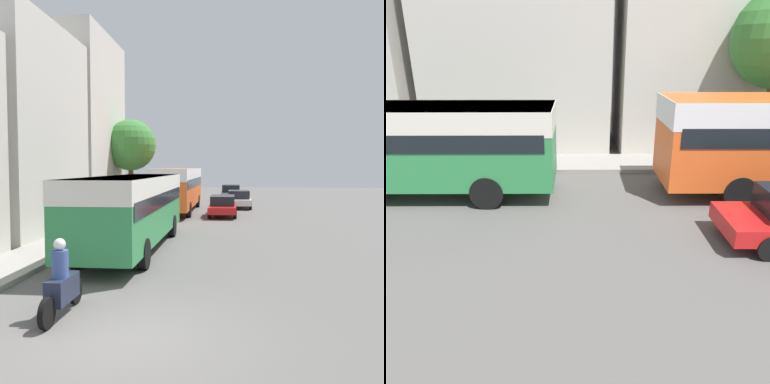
# 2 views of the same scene
# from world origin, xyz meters

# --- Properties ---
(building_midblock) EXTENTS (5.27, 8.05, 9.98)m
(building_midblock) POSITION_xyz_m (-8.83, 12.05, 4.99)
(building_midblock) COLOR beige
(building_midblock) RESTS_ON ground_plane
(building_far_terrace) EXTENTS (5.25, 7.96, 12.01)m
(building_far_terrace) POSITION_xyz_m (-8.82, 20.57, 6.00)
(building_far_terrace) COLOR beige
(building_far_terrace) RESTS_ON ground_plane
(bus_lead) EXTENTS (2.54, 10.49, 2.90)m
(bus_lead) POSITION_xyz_m (-1.91, 8.70, 1.89)
(bus_lead) COLOR #2D8447
(bus_lead) RESTS_ON ground_plane
(pedestrian_near_curb) EXTENTS (0.34, 0.34, 1.67)m
(pedestrian_near_curb) POSITION_xyz_m (-5.85, 10.78, 1.01)
(pedestrian_near_curb) COLOR #232838
(pedestrian_near_curb) RESTS_ON sidewalk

